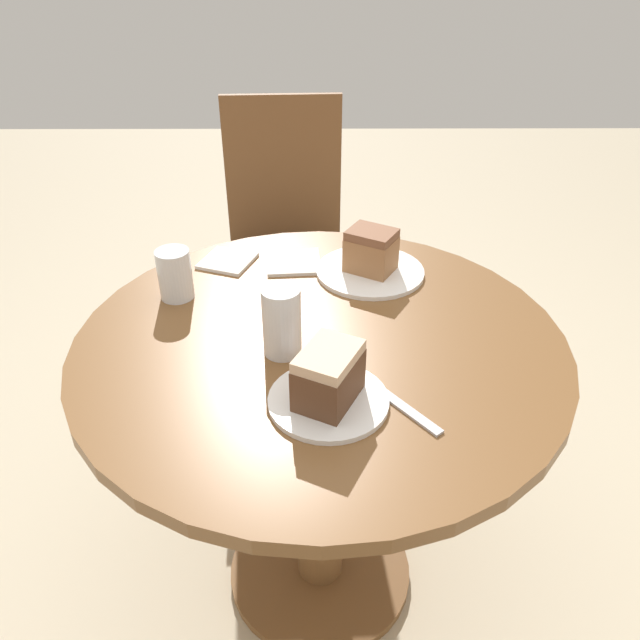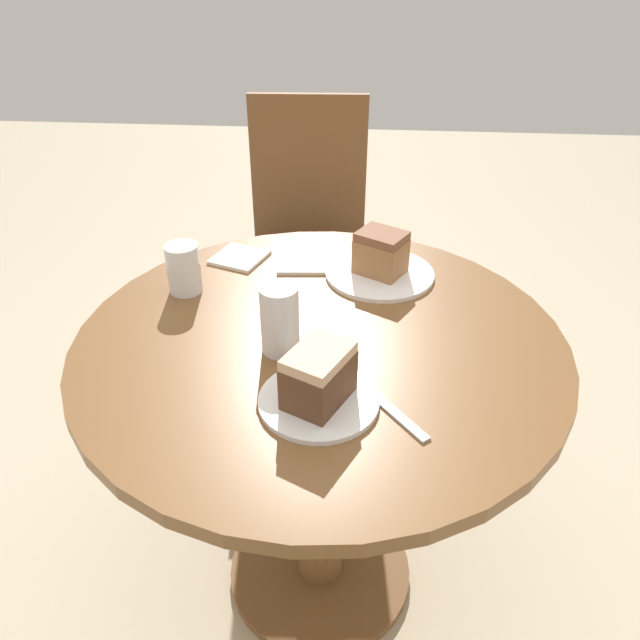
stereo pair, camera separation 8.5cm
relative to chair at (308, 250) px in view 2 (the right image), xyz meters
The scene contains 12 objects.
ground_plane 1.02m from the chair, 82.73° to the right, with size 8.00×8.00×0.00m, color beige.
table 0.89m from the chair, 82.73° to the right, with size 0.97×0.97×0.76m.
chair is the anchor object (origin of this frame).
plate_near 1.12m from the chair, 83.35° to the right, with size 0.21×0.21×0.01m.
plate_far 0.71m from the chair, 69.78° to the right, with size 0.25×0.25×0.01m.
cake_slice_near 1.13m from the chair, 83.35° to the right, with size 0.13×0.14×0.10m.
cake_slice_far 0.74m from the chair, 69.78° to the right, with size 0.13×0.12×0.10m.
glass_lemonade 0.98m from the chair, 87.45° to the right, with size 0.07×0.07×0.14m.
glass_water 0.81m from the chair, 105.16° to the right, with size 0.07×0.07×0.11m.
napkin_stack 0.63m from the chair, 84.91° to the right, with size 0.14×0.14×0.01m.
fork 1.15m from the chair, 76.98° to the right, with size 0.12×0.14×0.00m.
napkin_side 0.63m from the chair, 100.70° to the right, with size 0.15×0.15×0.01m.
Camera 2 is at (0.08, -1.00, 1.46)m, focal length 35.00 mm.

